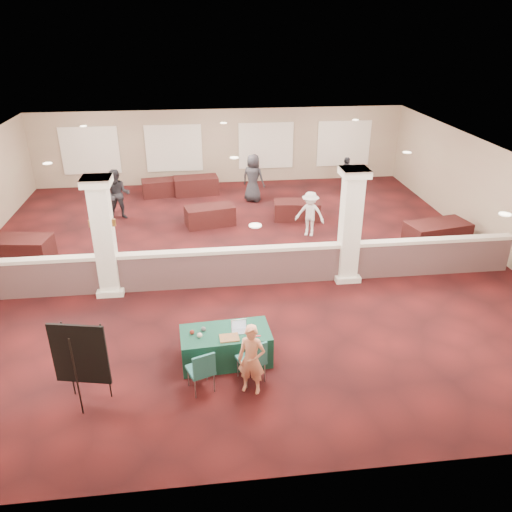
{
  "coord_description": "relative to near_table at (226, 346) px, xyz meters",
  "views": [
    {
      "loc": [
        -1.01,
        -13.62,
        6.74
      ],
      "look_at": [
        0.37,
        -2.0,
        1.09
      ],
      "focal_mm": 35.0,
      "sensor_mm": 36.0,
      "label": 1
    }
  ],
  "objects": [
    {
      "name": "woman",
      "position": [
        0.44,
        -1.03,
        0.39
      ],
      "size": [
        0.64,
        0.54,
        1.5
      ],
      "primitive_type": "imported",
      "rotation": [
        0.0,
        0.0,
        -0.38
      ],
      "color": "tan",
      "rests_on": "ground"
    },
    {
      "name": "ceiling",
      "position": [
        0.62,
        4.84,
        2.84
      ],
      "size": [
        16.0,
        16.0,
        0.02
      ],
      "primitive_type": "cube",
      "color": "white",
      "rests_on": "wall_back"
    },
    {
      "name": "yarn_cream",
      "position": [
        -0.54,
        -0.14,
        0.42
      ],
      "size": [
        0.11,
        0.11,
        0.11
      ],
      "primitive_type": "sphere",
      "color": "beige",
      "rests_on": "near_table"
    },
    {
      "name": "sconce_right",
      "position": [
        -2.6,
        3.34,
        1.64
      ],
      "size": [
        0.12,
        0.12,
        0.18
      ],
      "color": "brown",
      "rests_on": "column_left"
    },
    {
      "name": "knitting",
      "position": [
        0.07,
        -0.24,
        0.38
      ],
      "size": [
        0.42,
        0.32,
        0.03
      ],
      "primitive_type": "cube",
      "rotation": [
        0.0,
        0.0,
        0.07
      ],
      "color": "#C06B1E",
      "rests_on": "near_table"
    },
    {
      "name": "far_table_back_left",
      "position": [
        -1.88,
        11.32,
        -0.03
      ],
      "size": [
        1.76,
        1.08,
        0.67
      ],
      "primitive_type": "cube",
      "rotation": [
        0.0,
        0.0,
        0.16
      ],
      "color": "black",
      "rests_on": "ground"
    },
    {
      "name": "far_table_front_center",
      "position": [
        -0.06,
        7.84,
        -0.02
      ],
      "size": [
        1.83,
        1.18,
        0.69
      ],
      "primitive_type": "cube",
      "rotation": [
        0.0,
        0.0,
        0.21
      ],
      "color": "black",
      "rests_on": "ground"
    },
    {
      "name": "conf_chair_side",
      "position": [
        -0.52,
        -0.95,
        0.2
      ],
      "size": [
        0.62,
        0.62,
        0.96
      ],
      "rotation": [
        0.0,
        0.0,
        0.35
      ],
      "color": "#1F5B59",
      "rests_on": "ground"
    },
    {
      "name": "far_table_front_right",
      "position": [
        7.12,
        5.14,
        0.04
      ],
      "size": [
        2.14,
        1.36,
        0.81
      ],
      "primitive_type": "cube",
      "rotation": [
        0.0,
        0.0,
        0.19
      ],
      "color": "black",
      "rests_on": "ground"
    },
    {
      "name": "screen_glow",
      "position": [
        0.29,
        0.08,
        0.48
      ],
      "size": [
        0.3,
        0.02,
        0.19
      ],
      "primitive_type": "cube",
      "rotation": [
        0.0,
        0.0,
        0.07
      ],
      "color": "silver",
      "rests_on": "near_table"
    },
    {
      "name": "laptop_screen",
      "position": [
        0.29,
        0.08,
        0.49
      ],
      "size": [
        0.33,
        0.03,
        0.22
      ],
      "primitive_type": "cube",
      "rotation": [
        0.0,
        0.0,
        0.07
      ],
      "color": "silver",
      "rests_on": "near_table"
    },
    {
      "name": "column_right",
      "position": [
        3.62,
        3.34,
        1.27
      ],
      "size": [
        0.72,
        0.72,
        3.2
      ],
      "color": "white",
      "rests_on": "ground"
    },
    {
      "name": "attendee_d",
      "position": [
        1.75,
        10.19,
        0.58
      ],
      "size": [
        1.06,
        0.93,
        1.89
      ],
      "primitive_type": "imported",
      "rotation": [
        0.0,
        0.0,
        2.57
      ],
      "color": "black",
      "rests_on": "ground"
    },
    {
      "name": "near_table",
      "position": [
        0.0,
        0.0,
        0.0
      ],
      "size": [
        1.95,
        1.07,
        0.73
      ],
      "primitive_type": "cube",
      "rotation": [
        0.0,
        0.0,
        0.07
      ],
      "color": "#0E3428",
      "rests_on": "ground"
    },
    {
      "name": "conf_chair_main",
      "position": [
        0.5,
        -0.77,
        0.22
      ],
      "size": [
        0.64,
        0.64,
        0.99
      ],
      "rotation": [
        0.0,
        0.0,
        0.37
      ],
      "color": "#1F5B59",
      "rests_on": "ground"
    },
    {
      "name": "far_table_back_center",
      "position": [
        -0.51,
        11.34,
        -0.0
      ],
      "size": [
        1.87,
        1.07,
        0.73
      ],
      "primitive_type": "cube",
      "rotation": [
        0.0,
        0.0,
        0.1
      ],
      "color": "black",
      "rests_on": "ground"
    },
    {
      "name": "scissors",
      "position": [
        0.66,
        -0.23,
        0.37
      ],
      "size": [
        0.12,
        0.04,
        0.01
      ],
      "primitive_type": "cube",
      "rotation": [
        0.0,
        0.0,
        0.07
      ],
      "color": "red",
      "rests_on": "near_table"
    },
    {
      "name": "wall_right",
      "position": [
        8.62,
        4.84,
        1.24
      ],
      "size": [
        0.04,
        16.0,
        3.2
      ],
      "primitive_type": "cube",
      "color": "gray",
      "rests_on": "ground"
    },
    {
      "name": "attendee_a",
      "position": [
        -3.32,
        8.84,
        0.56
      ],
      "size": [
        0.9,
        0.52,
        1.84
      ],
      "primitive_type": "imported",
      "rotation": [
        0.0,
        0.0,
        -0.03
      ],
      "color": "black",
      "rests_on": "ground"
    },
    {
      "name": "partition_wall",
      "position": [
        0.62,
        3.34,
        0.2
      ],
      "size": [
        15.6,
        0.28,
        1.1
      ],
      "color": "brown",
      "rests_on": "ground"
    },
    {
      "name": "sconce_left",
      "position": [
        -3.16,
        3.34,
        1.64
      ],
      "size": [
        0.12,
        0.12,
        0.18
      ],
      "color": "brown",
      "rests_on": "column_left"
    },
    {
      "name": "laptop_base",
      "position": [
        0.3,
        -0.03,
        0.37
      ],
      "size": [
        0.34,
        0.25,
        0.02
      ],
      "primitive_type": "cube",
      "rotation": [
        0.0,
        0.0,
        0.07
      ],
      "color": "silver",
      "rests_on": "near_table"
    },
    {
      "name": "yarn_grey",
      "position": [
        -0.45,
        0.09,
        0.41
      ],
      "size": [
        0.1,
        0.1,
        0.1
      ],
      "primitive_type": "sphere",
      "color": "#49494D",
      "rests_on": "near_table"
    },
    {
      "name": "attendee_b",
      "position": [
        3.24,
        6.51,
        0.4
      ],
      "size": [
        1.08,
        0.82,
        1.53
      ],
      "primitive_type": "imported",
      "rotation": [
        0.0,
        0.0,
        -0.43
      ],
      "color": "silver",
      "rests_on": "ground"
    },
    {
      "name": "wall_front",
      "position": [
        0.62,
        -3.16,
        1.24
      ],
      "size": [
        16.0,
        0.04,
        3.2
      ],
      "primitive_type": "cube",
      "color": "gray",
      "rests_on": "ground"
    },
    {
      "name": "easel_board",
      "position": [
        -2.72,
        -1.03,
        0.78
      ],
      "size": [
        1.04,
        0.6,
        1.8
      ],
      "rotation": [
        0.0,
        0.0,
        -0.21
      ],
      "color": "black",
      "rests_on": "ground"
    },
    {
      "name": "far_table_front_left",
      "position": [
        -5.88,
        5.54,
        0.02
      ],
      "size": [
        2.03,
        1.22,
        0.78
      ],
      "primitive_type": "cube",
      "rotation": [
        0.0,
        0.0,
        -0.14
      ],
      "color": "black",
      "rests_on": "ground"
    },
    {
      "name": "ground",
      "position": [
        0.62,
        4.84,
        -0.36
      ],
      "size": [
        16.0,
        16.0,
        0.0
      ],
      "primitive_type": "plane",
      "color": "#401010",
      "rests_on": "ground"
    },
    {
      "name": "wall_back",
      "position": [
        0.62,
        12.84,
        1.24
      ],
      "size": [
        16.0,
        0.04,
        3.2
      ],
      "primitive_type": "cube",
      "color": "gray",
      "rests_on": "ground"
    },
    {
      "name": "column_left",
      "position": [
        -2.88,
        3.34,
        1.27
      ],
      "size": [
        0.72,
        0.72,
        3.2
      ],
      "color": "white",
      "rests_on": "ground"
    },
    {
      "name": "attendee_c",
      "position": [
        5.64,
        10.57,
        0.42
      ],
      "size": [
        0.82,
        1.02,
        1.57
      ],
      "primitive_type": "imported",
      "rotation": [
        0.0,
        0.0,
        1.08
      ],
      "color": "black",
      "rests_on": "ground"
    },
    {
      "name": "far_table_back_right",
      "position": [
        3.12,
        8.04,
        -0.03
      ],
      "size": [
        1.74,
        1.03,
        0.67
      ],
      "primitive_type": "cube",
      "rotation": [
        0.0,
        0.0,
        -0.13
      ],
      "color": "black",
      "rests_on": "ground"
    },
    {
      "name": "yarn_red",
      "position": [
        -0.7,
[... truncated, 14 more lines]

